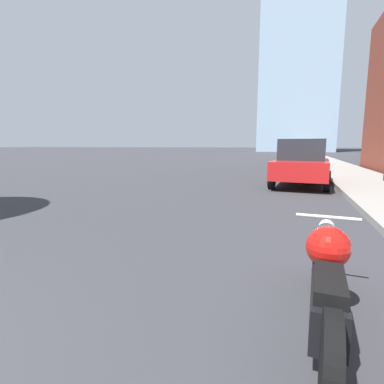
{
  "coord_description": "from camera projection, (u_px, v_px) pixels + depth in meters",
  "views": [
    {
      "loc": [
        3.24,
        0.45,
        1.53
      ],
      "look_at": [
        1.26,
        6.39,
        0.54
      ],
      "focal_mm": 28.0,
      "sensor_mm": 36.0,
      "label": 1
    }
  ],
  "objects": [
    {
      "name": "sidewalk",
      "position": [
        317.0,
        157.0,
        36.41
      ],
      "size": [
        2.71,
        240.0,
        0.15
      ],
      "color": "gray",
      "rests_on": "ground_plane"
    },
    {
      "name": "motorcycle",
      "position": [
        327.0,
        280.0,
        2.52
      ],
      "size": [
        0.62,
        2.33,
        0.82
      ],
      "rotation": [
        0.0,
        0.0,
        -0.07
      ],
      "color": "black",
      "rests_on": "ground_plane"
    },
    {
      "name": "parked_car_red",
      "position": [
        302.0,
        163.0,
        11.18
      ],
      "size": [
        2.23,
        4.14,
        1.74
      ],
      "rotation": [
        0.0,
        0.0,
        -0.09
      ],
      "color": "red",
      "rests_on": "ground_plane"
    },
    {
      "name": "parked_car_silver",
      "position": [
        299.0,
        155.0,
        21.27
      ],
      "size": [
        2.24,
        4.72,
        1.72
      ],
      "rotation": [
        0.0,
        0.0,
        -0.08
      ],
      "color": "#BCBCC1",
      "rests_on": "ground_plane"
    },
    {
      "name": "parked_car_yellow",
      "position": [
        297.0,
        152.0,
        31.94
      ],
      "size": [
        2.19,
        4.2,
        1.72
      ],
      "rotation": [
        0.0,
        0.0,
        0.09
      ],
      "color": "gold",
      "rests_on": "ground_plane"
    }
  ]
}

